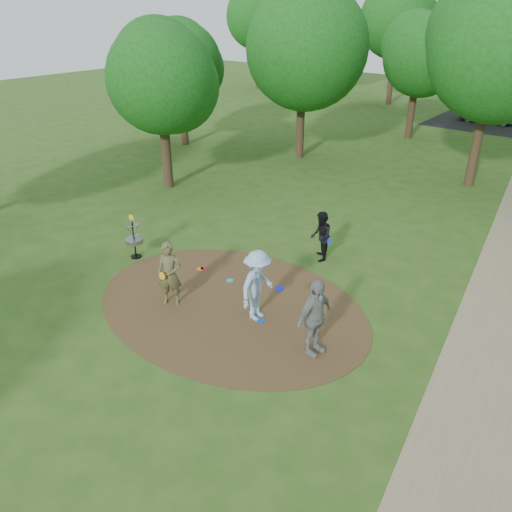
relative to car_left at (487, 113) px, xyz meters
The scene contains 14 objects.
ground 29.82m from the car_left, 87.27° to the right, with size 100.00×100.00×0.00m, color #2D5119.
dirt_clearing 29.82m from the car_left, 87.27° to the right, with size 8.40×8.40×0.02m, color #47301C.
footpath 28.90m from the car_left, 74.09° to the right, with size 2.00×40.00×0.01m, color #8C7A5B.
player_observer_with_disc 30.75m from the car_left, 89.93° to the right, with size 0.84×0.77×1.92m.
player_throwing_with_disc 29.90m from the car_left, 85.35° to the right, with size 1.26×1.37×2.03m.
player_walking_with_disc 25.82m from the car_left, 85.74° to the right, with size 0.99×1.04×1.69m.
player_waiting_with_disc 30.48m from the car_left, 81.62° to the right, with size 0.66×1.26×2.05m.
disc_ground_cyan 28.77m from the car_left, 88.97° to the right, with size 0.22×0.22×0.02m, color #19AECA.
disc_ground_blue 30.02m from the car_left, 84.99° to the right, with size 0.22×0.22×0.02m, color blue.
disc_ground_red 28.70m from the car_left, 91.34° to the right, with size 0.22×0.22×0.02m, color red.
car_left is the anchor object (origin of this frame).
disc_ground_orange 28.80m from the car_left, 91.47° to the right, with size 0.22×0.22×0.02m, color orange.
disc_golf_basket 29.64m from the car_left, 95.97° to the right, with size 0.63×0.63×1.54m.
tree_ring 21.84m from the car_left, 79.95° to the right, with size 37.11×45.09×8.95m.
Camera 1 is at (8.07, -9.05, 7.78)m, focal length 35.00 mm.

